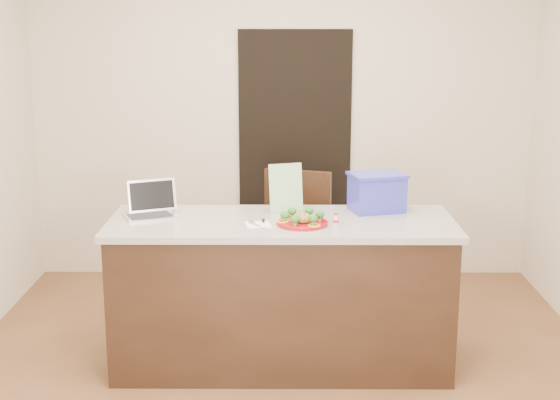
{
  "coord_description": "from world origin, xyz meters",
  "views": [
    {
      "loc": [
        0.02,
        -4.23,
        2.11
      ],
      "look_at": [
        -0.01,
        0.2,
        1.05
      ],
      "focal_mm": 50.0,
      "sensor_mm": 36.0,
      "label": 1
    }
  ],
  "objects_px": {
    "napkin": "(258,224)",
    "blue_box": "(377,192)",
    "plate": "(302,223)",
    "laptop": "(151,206)",
    "chair": "(298,239)",
    "island": "(282,293)",
    "yogurt_bottle": "(336,220)"
  },
  "relations": [
    {
      "from": "yogurt_bottle",
      "to": "blue_box",
      "type": "bearing_deg",
      "value": 50.08
    },
    {
      "from": "plate",
      "to": "chair",
      "type": "bearing_deg",
      "value": 90.99
    },
    {
      "from": "island",
      "to": "yogurt_bottle",
      "type": "xyz_separation_m",
      "value": [
        0.32,
        -0.1,
        0.49
      ]
    },
    {
      "from": "island",
      "to": "plate",
      "type": "distance_m",
      "value": 0.5
    },
    {
      "from": "plate",
      "to": "yogurt_bottle",
      "type": "relative_size",
      "value": 4.49
    },
    {
      "from": "island",
      "to": "napkin",
      "type": "relative_size",
      "value": 14.5
    },
    {
      "from": "chair",
      "to": "plate",
      "type": "bearing_deg",
      "value": -71.39
    },
    {
      "from": "napkin",
      "to": "yogurt_bottle",
      "type": "bearing_deg",
      "value": 1.11
    },
    {
      "from": "island",
      "to": "blue_box",
      "type": "bearing_deg",
      "value": 20.73
    },
    {
      "from": "plate",
      "to": "blue_box",
      "type": "relative_size",
      "value": 0.78
    },
    {
      "from": "island",
      "to": "yogurt_bottle",
      "type": "distance_m",
      "value": 0.59
    },
    {
      "from": "napkin",
      "to": "blue_box",
      "type": "relative_size",
      "value": 0.37
    },
    {
      "from": "chair",
      "to": "napkin",
      "type": "bearing_deg",
      "value": -89.96
    },
    {
      "from": "island",
      "to": "blue_box",
      "type": "distance_m",
      "value": 0.85
    },
    {
      "from": "chair",
      "to": "laptop",
      "type": "bearing_deg",
      "value": -131.02
    },
    {
      "from": "island",
      "to": "plate",
      "type": "bearing_deg",
      "value": -40.68
    },
    {
      "from": "napkin",
      "to": "chair",
      "type": "bearing_deg",
      "value": 72.42
    },
    {
      "from": "blue_box",
      "to": "chair",
      "type": "bearing_deg",
      "value": 122.57
    },
    {
      "from": "laptop",
      "to": "blue_box",
      "type": "bearing_deg",
      "value": -18.22
    },
    {
      "from": "laptop",
      "to": "island",
      "type": "bearing_deg",
      "value": -30.77
    },
    {
      "from": "island",
      "to": "laptop",
      "type": "height_order",
      "value": "laptop"
    },
    {
      "from": "laptop",
      "to": "chair",
      "type": "bearing_deg",
      "value": 8.49
    },
    {
      "from": "napkin",
      "to": "laptop",
      "type": "height_order",
      "value": "laptop"
    },
    {
      "from": "yogurt_bottle",
      "to": "laptop",
      "type": "xyz_separation_m",
      "value": [
        -1.11,
        0.21,
        0.03
      ]
    },
    {
      "from": "napkin",
      "to": "blue_box",
      "type": "xyz_separation_m",
      "value": [
        0.73,
        0.34,
        0.12
      ]
    },
    {
      "from": "plate",
      "to": "napkin",
      "type": "bearing_deg",
      "value": -178.19
    },
    {
      "from": "laptop",
      "to": "chair",
      "type": "height_order",
      "value": "laptop"
    },
    {
      "from": "yogurt_bottle",
      "to": "laptop",
      "type": "distance_m",
      "value": 1.13
    },
    {
      "from": "island",
      "to": "napkin",
      "type": "bearing_deg",
      "value": -140.7
    },
    {
      "from": "plate",
      "to": "chair",
      "type": "xyz_separation_m",
      "value": [
        -0.01,
        0.76,
        -0.33
      ]
    },
    {
      "from": "island",
      "to": "laptop",
      "type": "relative_size",
      "value": 5.85
    },
    {
      "from": "blue_box",
      "to": "chair",
      "type": "distance_m",
      "value": 0.78
    }
  ]
}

